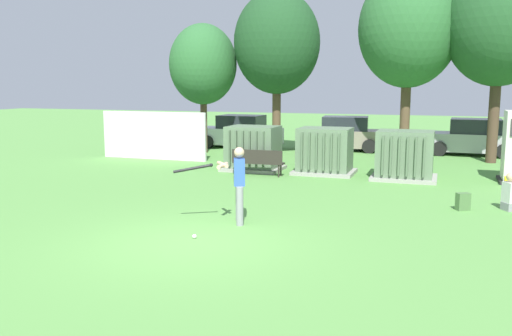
% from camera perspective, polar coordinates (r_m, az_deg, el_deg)
% --- Properties ---
extents(ground_plane, '(96.00, 96.00, 0.00)m').
position_cam_1_polar(ground_plane, '(11.00, -6.77, -7.78)').
color(ground_plane, '#5B9947').
extents(fence_panel, '(4.80, 0.12, 2.00)m').
position_cam_1_polar(fence_panel, '(23.15, -10.76, 3.39)').
color(fence_panel, silver).
rests_on(fence_panel, ground).
extents(transformer_west, '(2.10, 1.70, 1.62)m').
position_cam_1_polar(transformer_west, '(19.82, -0.30, 2.04)').
color(transformer_west, '#9E9B93').
rests_on(transformer_west, ground).
extents(transformer_mid_west, '(2.10, 1.70, 1.62)m').
position_cam_1_polar(transformer_mid_west, '(19.19, 7.27, 1.75)').
color(transformer_mid_west, '#9E9B93').
rests_on(transformer_mid_west, ground).
extents(transformer_mid_east, '(2.10, 1.70, 1.62)m').
position_cam_1_polar(transformer_mid_east, '(18.53, 15.43, 1.25)').
color(transformer_mid_east, '#9E9B93').
rests_on(transformer_mid_east, ground).
extents(park_bench, '(1.81, 0.45, 0.92)m').
position_cam_1_polar(park_bench, '(18.57, 0.19, 0.79)').
color(park_bench, '#2D2823').
rests_on(park_bench, ground).
extents(batter, '(1.56, 0.91, 1.74)m').
position_cam_1_polar(batter, '(12.20, -2.04, -1.36)').
color(batter, gray).
rests_on(batter, ground).
extents(sports_ball, '(0.09, 0.09, 0.09)m').
position_cam_1_polar(sports_ball, '(11.23, -6.52, -7.18)').
color(sports_ball, white).
rests_on(sports_ball, ground).
extents(backpack, '(0.38, 0.36, 0.44)m').
position_cam_1_polar(backpack, '(14.53, 20.98, -3.35)').
color(backpack, '#4C723F').
rests_on(backpack, ground).
extents(tree_left, '(3.06, 3.06, 5.85)m').
position_cam_1_polar(tree_left, '(25.02, -5.61, 10.81)').
color(tree_left, brown).
rests_on(tree_left, ground).
extents(tree_center_left, '(3.74, 3.74, 7.14)m').
position_cam_1_polar(tree_center_left, '(24.01, 2.22, 13.05)').
color(tree_center_left, brown).
rests_on(tree_center_left, ground).
extents(tree_center_right, '(4.12, 4.12, 7.87)m').
position_cam_1_polar(tree_center_right, '(23.87, 15.81, 13.95)').
color(tree_center_right, brown).
rests_on(tree_center_right, ground).
extents(tree_right, '(4.20, 4.20, 8.04)m').
position_cam_1_polar(tree_right, '(23.70, 24.36, 13.83)').
color(tree_right, '#4C3828').
rests_on(tree_right, ground).
extents(parked_car_leftmost, '(4.25, 2.02, 1.62)m').
position_cam_1_polar(parked_car_leftmost, '(26.93, -1.77, 3.76)').
color(parked_car_leftmost, silver).
rests_on(parked_car_leftmost, ground).
extents(parked_car_left_of_center, '(4.36, 2.27, 1.62)m').
position_cam_1_polar(parked_car_left_of_center, '(26.13, 9.15, 3.50)').
color(parked_car_left_of_center, gray).
rests_on(parked_car_left_of_center, ground).
extents(parked_car_right_of_center, '(4.26, 2.05, 1.62)m').
position_cam_1_polar(parked_car_right_of_center, '(25.93, 21.88, 2.93)').
color(parked_car_right_of_center, '#B2B2B7').
rests_on(parked_car_right_of_center, ground).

